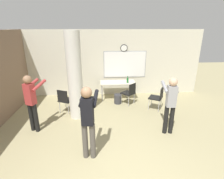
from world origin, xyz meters
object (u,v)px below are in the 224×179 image
at_px(bottle_on_table, 128,80).
at_px(person_playing_front, 88,118).
at_px(chair_table_right, 129,92).
at_px(folding_table, 118,83).
at_px(person_watching_back, 31,99).
at_px(person_playing_side, 171,101).
at_px(chair_near_pillar, 65,99).
at_px(chair_mid_room, 158,96).

relative_size(bottle_on_table, person_playing_front, 0.16).
height_order(bottle_on_table, chair_table_right, bottle_on_table).
bearing_deg(bottle_on_table, person_playing_front, -112.35).
xyz_separation_m(folding_table, person_watching_back, (-2.64, -2.27, 0.31)).
bearing_deg(bottle_on_table, folding_table, 163.04).
bearing_deg(person_playing_side, bottle_on_table, 107.36).
relative_size(bottle_on_table, chair_near_pillar, 0.32).
xyz_separation_m(bottle_on_table, chair_near_pillar, (-2.35, -1.06, -0.33)).
bearing_deg(person_watching_back, person_playing_side, -5.55).
bearing_deg(chair_near_pillar, person_playing_side, -25.10).
xyz_separation_m(chair_table_right, person_playing_side, (0.79, -2.02, 0.46)).
distance_m(chair_near_pillar, person_watching_back, 1.38).
xyz_separation_m(bottle_on_table, chair_table_right, (0.00, -0.51, -0.33)).
height_order(bottle_on_table, chair_mid_room, bottle_on_table).
relative_size(chair_mid_room, chair_near_pillar, 1.00).
height_order(folding_table, chair_mid_room, chair_mid_room).
relative_size(chair_table_right, person_playing_front, 0.50).
xyz_separation_m(bottle_on_table, chair_mid_room, (0.95, -1.04, -0.33)).
xyz_separation_m(folding_table, chair_mid_room, (1.34, -1.16, -0.16)).
height_order(bottle_on_table, person_watching_back, person_watching_back).
xyz_separation_m(chair_near_pillar, person_playing_front, (0.96, -2.32, 0.51)).
bearing_deg(chair_mid_room, folding_table, 139.16).
bearing_deg(bottle_on_table, chair_table_right, -89.51).
relative_size(folding_table, bottle_on_table, 5.16).
distance_m(chair_table_right, chair_near_pillar, 2.42).
height_order(folding_table, chair_near_pillar, chair_near_pillar).
relative_size(folding_table, chair_near_pillar, 1.65).
distance_m(chair_near_pillar, person_playing_front, 2.56).
xyz_separation_m(chair_mid_room, person_watching_back, (-3.98, -1.12, 0.47)).
relative_size(person_watching_back, person_playing_front, 0.97).
xyz_separation_m(chair_near_pillar, person_playing_side, (3.14, -1.47, 0.46)).
relative_size(bottle_on_table, person_watching_back, 0.17).
height_order(person_watching_back, person_playing_front, person_playing_front).
bearing_deg(folding_table, chair_mid_room, -40.84).
xyz_separation_m(folding_table, chair_table_right, (0.40, -0.63, -0.16)).
xyz_separation_m(folding_table, chair_near_pillar, (-1.96, -1.18, -0.16)).
relative_size(folding_table, chair_table_right, 1.65).
relative_size(chair_mid_room, person_playing_side, 0.53).
distance_m(bottle_on_table, person_playing_front, 3.66).
distance_m(folding_table, chair_table_right, 0.76).
bearing_deg(folding_table, person_watching_back, -139.25).
relative_size(bottle_on_table, person_playing_side, 0.17).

